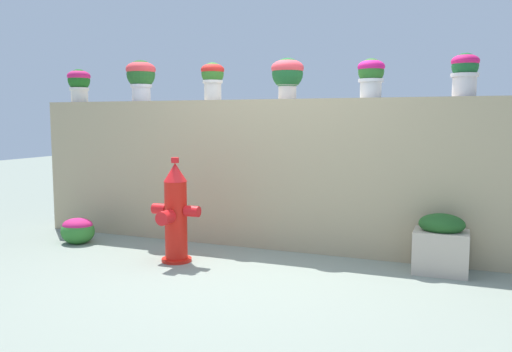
{
  "coord_description": "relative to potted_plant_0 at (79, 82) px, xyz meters",
  "views": [
    {
      "loc": [
        1.72,
        -4.06,
        1.32
      ],
      "look_at": [
        -0.22,
        0.79,
        0.75
      ],
      "focal_mm": 36.6,
      "sensor_mm": 36.0,
      "label": 1
    }
  ],
  "objects": [
    {
      "name": "planter_box",
      "position": [
        4.13,
        -0.39,
        -1.51
      ],
      "size": [
        0.45,
        0.33,
        0.52
      ],
      "color": "#BAAA97",
      "rests_on": "ground"
    },
    {
      "name": "fire_hydrant",
      "position": [
        1.83,
        -0.92,
        -1.31
      ],
      "size": [
        0.48,
        0.39,
        0.97
      ],
      "color": "red",
      "rests_on": "ground"
    },
    {
      "name": "potted_plant_2",
      "position": [
        1.76,
        0.01,
        0.01
      ],
      "size": [
        0.25,
        0.25,
        0.4
      ],
      "color": "silver",
      "rests_on": "stone_wall"
    },
    {
      "name": "stone_wall",
      "position": [
        2.56,
        0.01,
        -1.0
      ],
      "size": [
        5.69,
        0.39,
        1.51
      ],
      "primitive_type": "cube",
      "color": "tan",
      "rests_on": "ground"
    },
    {
      "name": "potted_plant_3",
      "position": [
        2.6,
        0.02,
        0.02
      ],
      "size": [
        0.33,
        0.33,
        0.42
      ],
      "color": "beige",
      "rests_on": "stone_wall"
    },
    {
      "name": "ground_plane",
      "position": [
        2.56,
        -0.98,
        -1.75
      ],
      "size": [
        24.0,
        24.0,
        0.0
      ],
      "primitive_type": "plane",
      "color": "gray"
    },
    {
      "name": "potted_plant_1",
      "position": [
        0.89,
        -0.03,
        0.05
      ],
      "size": [
        0.33,
        0.33,
        0.46
      ],
      "color": "silver",
      "rests_on": "stone_wall"
    },
    {
      "name": "potted_plant_4",
      "position": [
        3.44,
        -0.01,
        -0.02
      ],
      "size": [
        0.25,
        0.25,
        0.37
      ],
      "color": "silver",
      "rests_on": "stone_wall"
    },
    {
      "name": "potted_plant_0",
      "position": [
        0.0,
        0.0,
        0.0
      ],
      "size": [
        0.27,
        0.27,
        0.39
      ],
      "color": "silver",
      "rests_on": "stone_wall"
    },
    {
      "name": "flower_bush_left",
      "position": [
        0.48,
        -0.67,
        -1.61
      ],
      "size": [
        0.36,
        0.33,
        0.28
      ],
      "color": "#2E762C",
      "rests_on": "ground"
    },
    {
      "name": "potted_plant_5",
      "position": [
        4.26,
        -0.03,
        -0.01
      ],
      "size": [
        0.24,
        0.24,
        0.38
      ],
      "color": "silver",
      "rests_on": "stone_wall"
    }
  ]
}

